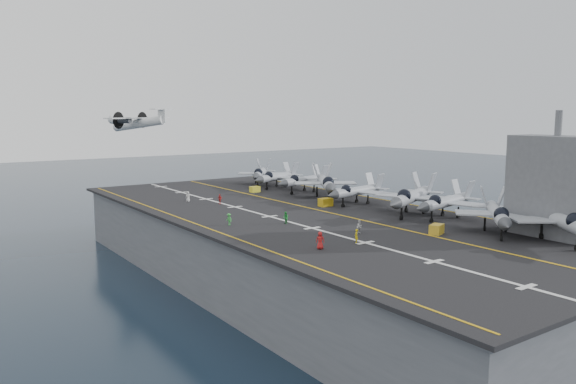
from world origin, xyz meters
TOP-DOWN VIEW (x-y plane):
  - ground at (0.00, 0.00)m, footprint 500.00×500.00m
  - hull at (0.00, 0.00)m, footprint 36.00×90.00m
  - flight_deck at (0.00, 0.00)m, footprint 38.00×92.00m
  - foul_line at (3.00, 0.00)m, footprint 0.35×90.00m
  - landing_centerline at (-6.00, 0.00)m, footprint 0.50×90.00m
  - deck_edge_port at (-17.00, 0.00)m, footprint 0.25×90.00m
  - deck_edge_stbd at (18.50, 0.00)m, footprint 0.25×90.00m
  - island_superstructure at (15.00, -30.00)m, footprint 5.00×10.00m
  - fighter_jet_0 at (12.54, -32.31)m, footprint 17.44×18.61m
  - fighter_jet_1 at (10.64, -25.49)m, footprint 17.60×17.23m
  - fighter_jet_2 at (13.45, -15.31)m, footprint 16.02×12.41m
  - fighter_jet_3 at (11.70, -10.61)m, footprint 19.30×16.70m
  - fighter_jet_4 at (11.52, 0.95)m, footprint 15.06×11.59m
  - fighter_jet_5 at (11.67, 9.26)m, footprint 17.67×19.37m
  - fighter_jet_6 at (12.96, 17.15)m, footprint 15.71×12.56m
  - fighter_jet_7 at (12.29, 25.21)m, footprint 15.96×13.50m
  - fighter_jet_8 at (12.43, 31.78)m, footprint 16.28×16.84m
  - tow_cart_a at (4.35, -21.48)m, footprint 2.33×1.93m
  - tow_cart_b at (6.19, 2.45)m, footprint 2.14×1.42m
  - tow_cart_c at (5.37, 22.53)m, footprint 1.82×1.20m
  - crew_0 at (-12.06, -19.38)m, footprint 1.40×1.30m
  - crew_1 at (-6.90, -19.44)m, footprint 1.13×1.15m
  - crew_2 at (-7.12, -5.65)m, footprint 0.67×0.99m
  - crew_3 at (-13.77, -2.12)m, footprint 0.79×1.05m
  - crew_4 at (-6.49, 14.10)m, footprint 0.94×1.13m
  - crew_5 at (-9.68, 19.38)m, footprint 1.11×1.23m
  - crew_7 at (-3.17, -15.88)m, footprint 1.17×0.92m
  - transport_plane at (-5.21, 53.25)m, footprint 24.04×22.05m

SIDE VIEW (x-z plane):
  - ground at x=0.00m, z-range 0.00..0.00m
  - hull at x=0.00m, z-range 0.00..10.00m
  - flight_deck at x=0.00m, z-range 10.00..10.40m
  - foul_line at x=3.00m, z-range 10.41..10.43m
  - landing_centerline at x=-6.00m, z-range 10.41..10.43m
  - deck_edge_port at x=-17.00m, z-range 10.41..10.43m
  - deck_edge_stbd at x=18.50m, z-range 10.41..10.43m
  - tow_cart_c at x=5.37m, z-range 10.40..11.48m
  - tow_cart_a at x=4.35m, z-range 10.40..11.60m
  - tow_cart_b at x=6.19m, z-range 10.40..11.67m
  - crew_3 at x=-13.77m, z-range 10.40..11.99m
  - crew_1 at x=-6.90m, z-range 10.40..12.01m
  - crew_4 at x=-6.49m, z-range 10.40..12.02m
  - crew_2 at x=-7.12m, z-range 10.40..12.03m
  - crew_5 at x=-9.68m, z-range 10.40..12.11m
  - crew_7 at x=-3.17m, z-range 10.40..12.12m
  - crew_0 at x=-12.06m, z-range 10.40..12.34m
  - fighter_jet_4 at x=11.52m, z-range 10.40..15.09m
  - fighter_jet_7 at x=12.29m, z-range 10.40..15.10m
  - fighter_jet_6 at x=12.96m, z-range 10.40..15.17m
  - fighter_jet_8 at x=12.43m, z-range 10.40..15.30m
  - fighter_jet_2 at x=13.45m, z-range 10.40..15.36m
  - fighter_jet_1 at x=10.64m, z-range 10.40..15.54m
  - fighter_jet_0 at x=12.54m, z-range 10.40..15.78m
  - fighter_jet_5 at x=11.67m, z-range 10.40..16.00m
  - fighter_jet_3 at x=11.70m, z-range 10.40..16.04m
  - island_superstructure at x=15.00m, z-range 10.40..25.40m
  - transport_plane at x=-5.21m, z-range 20.47..25.16m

